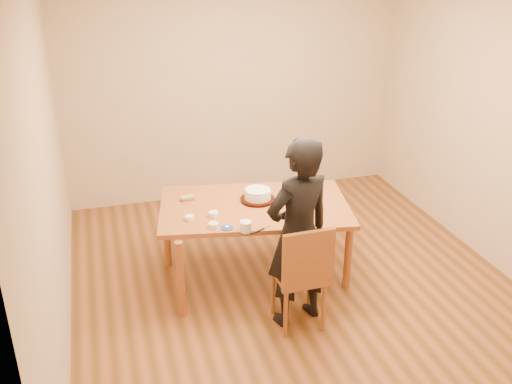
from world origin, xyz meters
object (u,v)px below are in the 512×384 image
object	(u,v)px
dining_table	(254,207)
person	(298,234)
dining_chair	(299,276)
cake_plate	(258,199)
cake	(258,194)

from	to	relation	value
dining_table	person	bearing A→B (deg)	-67.68
dining_chair	cake_plate	size ratio (longest dim) A/B	1.20
cake	person	size ratio (longest dim) A/B	0.15
dining_chair	person	bearing A→B (deg)	88.77
person	cake	bearing A→B (deg)	-98.26
dining_chair	cake_plate	world-z (taller)	cake_plate
cake_plate	person	world-z (taller)	person
cake	cake_plate	bearing A→B (deg)	0.00
dining_table	dining_chair	xyz separation A→B (m)	(0.15, -0.78, -0.28)
dining_table	dining_chair	world-z (taller)	dining_table
dining_chair	dining_table	bearing A→B (deg)	99.73
dining_chair	person	distance (m)	0.36
cake_plate	cake	size ratio (longest dim) A/B	1.31
dining_table	cake_plate	world-z (taller)	cake_plate
dining_table	cake	world-z (taller)	cake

